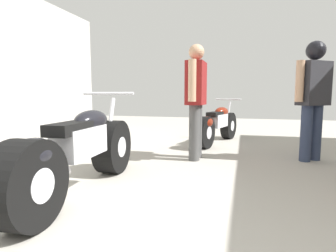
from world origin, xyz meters
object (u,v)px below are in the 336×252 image
Objects in this scene: motorcycle_maroon_cruiser at (79,153)px; mechanic_with_helmet at (314,90)px; mechanic_in_blue at (196,95)px; motorcycle_black_naked at (217,125)px.

mechanic_with_helmet is at bearing 40.81° from motorcycle_maroon_cruiser.
mechanic_in_blue is 0.98× the size of mechanic_with_helmet.
mechanic_in_blue is at bearing -167.97° from mechanic_with_helmet.
mechanic_in_blue is (-0.17, -1.40, 0.56)m from motorcycle_black_naked.
mechanic_in_blue reaches higher than motorcycle_maroon_cruiser.
motorcycle_black_naked is at bearing 143.13° from mechanic_with_helmet.
motorcycle_maroon_cruiser is 3.26m from motorcycle_black_naked.
mechanic_in_blue is at bearing 65.24° from motorcycle_maroon_cruiser.
mechanic_with_helmet reaches higher than motorcycle_maroon_cruiser.
motorcycle_maroon_cruiser is at bearing -139.19° from mechanic_with_helmet.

